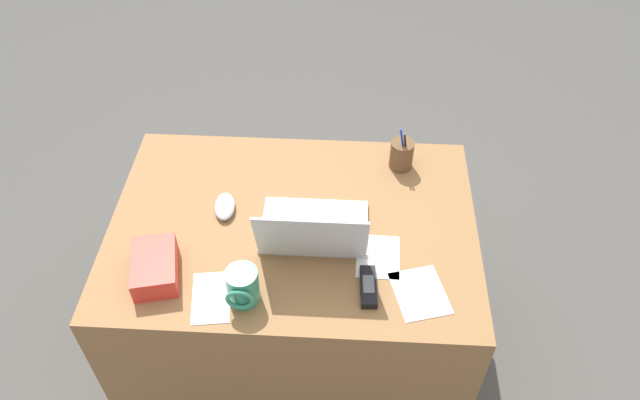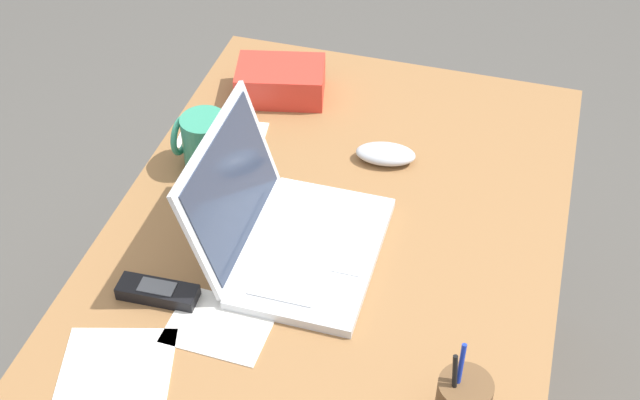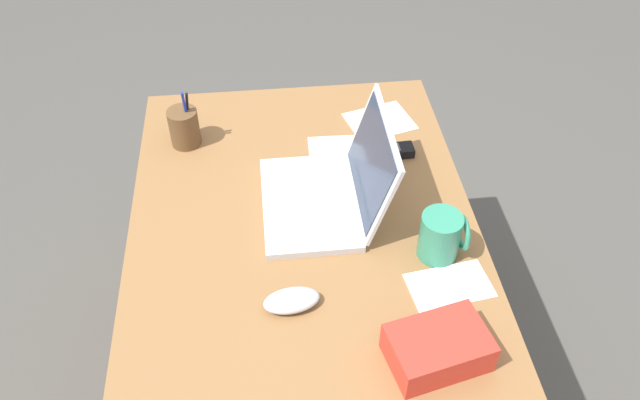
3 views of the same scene
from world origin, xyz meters
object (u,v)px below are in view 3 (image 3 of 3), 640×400
at_px(cordless_phone, 388,152).
at_px(pen_holder, 184,127).
at_px(coffee_mug_white, 441,236).
at_px(snack_bag, 438,348).
at_px(laptop, 330,190).
at_px(computer_mouse, 292,300).

height_order(cordless_phone, pen_holder, pen_holder).
bearing_deg(cordless_phone, coffee_mug_white, 8.46).
bearing_deg(cordless_phone, snack_bag, -1.70).
xyz_separation_m(cordless_phone, pen_holder, (-0.11, -0.51, 0.04)).
bearing_deg(laptop, coffee_mug_white, 51.17).
xyz_separation_m(laptop, cordless_phone, (-0.16, 0.17, -0.03)).
bearing_deg(coffee_mug_white, laptop, -128.83).
bearing_deg(snack_bag, cordless_phone, 178.30).
bearing_deg(snack_bag, computer_mouse, -120.10).
height_order(laptop, snack_bag, laptop).
bearing_deg(pen_holder, laptop, 51.96).
distance_m(laptop, snack_bag, 0.46).
relative_size(computer_mouse, cordless_phone, 0.86).
bearing_deg(coffee_mug_white, computer_mouse, -72.07).
relative_size(laptop, pen_holder, 1.92).
height_order(coffee_mug_white, cordless_phone, coffee_mug_white).
xyz_separation_m(coffee_mug_white, snack_bag, (0.26, -0.07, -0.02)).
bearing_deg(cordless_phone, pen_holder, -101.77).
distance_m(computer_mouse, snack_bag, 0.30).
distance_m(laptop, pen_holder, 0.44).
height_order(laptop, pen_holder, laptop).
bearing_deg(computer_mouse, coffee_mug_white, 100.93).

